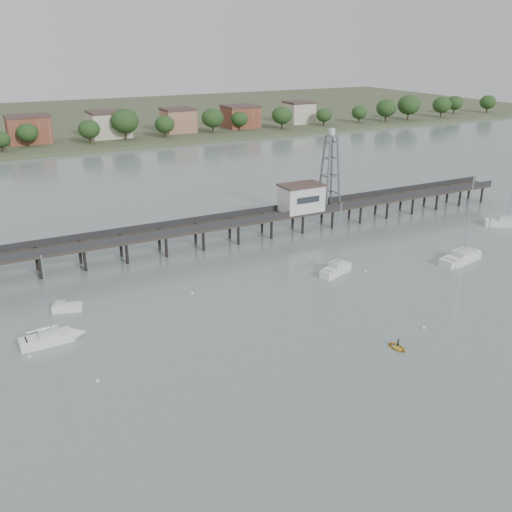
{
  "coord_description": "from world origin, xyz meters",
  "views": [
    {
      "loc": [
        -32.51,
        -31.36,
        35.71
      ],
      "look_at": [
        5.69,
        42.0,
        4.0
      ],
      "focal_mm": 40.0,
      "sensor_mm": 36.0,
      "label": 1
    }
  ],
  "objects_px": {
    "sailboat_c": "(340,268)",
    "yellow_dinghy": "(397,349)",
    "sailboat_d": "(467,256)",
    "sailboat_b": "(59,337)",
    "sailboat_e": "(512,224)",
    "lattice_tower": "(330,172)",
    "pier": "(181,230)",
    "white_tender": "(66,308)"
  },
  "relations": [
    {
      "from": "sailboat_c",
      "to": "yellow_dinghy",
      "type": "distance_m",
      "value": 25.12
    },
    {
      "from": "sailboat_d",
      "to": "sailboat_b",
      "type": "bearing_deg",
      "value": 165.81
    },
    {
      "from": "sailboat_c",
      "to": "sailboat_b",
      "type": "distance_m",
      "value": 44.91
    },
    {
      "from": "sailboat_c",
      "to": "sailboat_d",
      "type": "relative_size",
      "value": 0.75
    },
    {
      "from": "sailboat_e",
      "to": "sailboat_d",
      "type": "height_order",
      "value": "sailboat_d"
    },
    {
      "from": "sailboat_e",
      "to": "yellow_dinghy",
      "type": "height_order",
      "value": "sailboat_e"
    },
    {
      "from": "sailboat_c",
      "to": "lattice_tower",
      "type": "bearing_deg",
      "value": 38.55
    },
    {
      "from": "lattice_tower",
      "to": "sailboat_e",
      "type": "height_order",
      "value": "lattice_tower"
    },
    {
      "from": "pier",
      "to": "sailboat_d",
      "type": "xyz_separation_m",
      "value": [
        42.16,
        -26.89,
        -3.17
      ]
    },
    {
      "from": "sailboat_d",
      "to": "yellow_dinghy",
      "type": "xyz_separation_m",
      "value": [
        -30.94,
        -18.16,
        -0.63
      ]
    },
    {
      "from": "sailboat_e",
      "to": "white_tender",
      "type": "relative_size",
      "value": 3.14
    },
    {
      "from": "white_tender",
      "to": "sailboat_e",
      "type": "bearing_deg",
      "value": 14.81
    },
    {
      "from": "lattice_tower",
      "to": "white_tender",
      "type": "relative_size",
      "value": 3.58
    },
    {
      "from": "lattice_tower",
      "to": "yellow_dinghy",
      "type": "relative_size",
      "value": 6.1
    },
    {
      "from": "pier",
      "to": "sailboat_e",
      "type": "bearing_deg",
      "value": -15.57
    },
    {
      "from": "lattice_tower",
      "to": "sailboat_c",
      "type": "distance_m",
      "value": 26.62
    },
    {
      "from": "sailboat_c",
      "to": "yellow_dinghy",
      "type": "height_order",
      "value": "sailboat_c"
    },
    {
      "from": "sailboat_e",
      "to": "sailboat_b",
      "type": "xyz_separation_m",
      "value": [
        -89.45,
        -6.04,
        0.01
      ]
    },
    {
      "from": "sailboat_e",
      "to": "white_tender",
      "type": "height_order",
      "value": "sailboat_e"
    },
    {
      "from": "sailboat_b",
      "to": "yellow_dinghy",
      "type": "relative_size",
      "value": 4.85
    },
    {
      "from": "white_tender",
      "to": "yellow_dinghy",
      "type": "relative_size",
      "value": 1.7
    },
    {
      "from": "pier",
      "to": "sailboat_b",
      "type": "xyz_separation_m",
      "value": [
        -25.35,
        -23.9,
        -3.15
      ]
    },
    {
      "from": "sailboat_e",
      "to": "white_tender",
      "type": "bearing_deg",
      "value": -144.47
    },
    {
      "from": "white_tender",
      "to": "yellow_dinghy",
      "type": "height_order",
      "value": "white_tender"
    },
    {
      "from": "sailboat_e",
      "to": "sailboat_d",
      "type": "relative_size",
      "value": 0.82
    },
    {
      "from": "sailboat_b",
      "to": "lattice_tower",
      "type": "bearing_deg",
      "value": 19.82
    },
    {
      "from": "sailboat_c",
      "to": "sailboat_e",
      "type": "height_order",
      "value": "sailboat_e"
    },
    {
      "from": "lattice_tower",
      "to": "sailboat_d",
      "type": "relative_size",
      "value": 0.94
    },
    {
      "from": "pier",
      "to": "sailboat_d",
      "type": "height_order",
      "value": "sailboat_d"
    },
    {
      "from": "pier",
      "to": "sailboat_d",
      "type": "relative_size",
      "value": 9.1
    },
    {
      "from": "sailboat_d",
      "to": "lattice_tower",
      "type": "bearing_deg",
      "value": 99.97
    },
    {
      "from": "yellow_dinghy",
      "to": "white_tender",
      "type": "bearing_deg",
      "value": 136.42
    },
    {
      "from": "white_tender",
      "to": "lattice_tower",
      "type": "bearing_deg",
      "value": 32.29
    },
    {
      "from": "sailboat_b",
      "to": "white_tender",
      "type": "relative_size",
      "value": 2.85
    },
    {
      "from": "lattice_tower",
      "to": "sailboat_c",
      "type": "bearing_deg",
      "value": -119.39
    },
    {
      "from": "lattice_tower",
      "to": "pier",
      "type": "bearing_deg",
      "value": -180.0
    },
    {
      "from": "pier",
      "to": "white_tender",
      "type": "distance_m",
      "value": 27.91
    },
    {
      "from": "sailboat_c",
      "to": "sailboat_d",
      "type": "bearing_deg",
      "value": -35.85
    },
    {
      "from": "sailboat_c",
      "to": "sailboat_d",
      "type": "distance_m",
      "value": 23.35
    },
    {
      "from": "pier",
      "to": "yellow_dinghy",
      "type": "relative_size",
      "value": 59.05
    },
    {
      "from": "sailboat_b",
      "to": "yellow_dinghy",
      "type": "bearing_deg",
      "value": -33.03
    },
    {
      "from": "white_tender",
      "to": "sailboat_b",
      "type": "bearing_deg",
      "value": -89.9
    }
  ]
}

